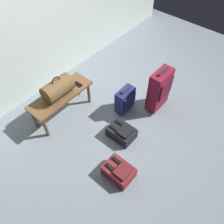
{
  "coord_description": "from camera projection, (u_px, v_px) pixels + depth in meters",
  "views": [
    {
      "loc": [
        -1.81,
        -1.24,
        2.83
      ],
      "look_at": [
        -0.18,
        0.15,
        0.25
      ],
      "focal_mm": 36.72,
      "sensor_mm": 36.0,
      "label": 1
    }
  ],
  "objects": [
    {
      "name": "backpack_maroon",
      "position": [
        119.0,
        171.0,
        2.93
      ],
      "size": [
        0.28,
        0.38,
        0.21
      ],
      "color": "maroon",
      "rests_on": "ground"
    },
    {
      "name": "ground_plane",
      "position": [
        127.0,
        120.0,
        3.57
      ],
      "size": [
        6.6,
        6.6,
        0.0
      ],
      "primitive_type": "plane",
      "color": "slate"
    },
    {
      "name": "backpack_dark",
      "position": [
        122.0,
        132.0,
        3.31
      ],
      "size": [
        0.28,
        0.38,
        0.21
      ],
      "color": "black",
      "rests_on": "ground"
    },
    {
      "name": "suitcase_upright_burgundy",
      "position": [
        159.0,
        90.0,
        3.45
      ],
      "size": [
        0.39,
        0.21,
        0.76
      ],
      "color": "maroon",
      "rests_on": "ground"
    },
    {
      "name": "suitcase_small_navy",
      "position": [
        125.0,
        99.0,
        3.53
      ],
      "size": [
        0.32,
        0.18,
        0.46
      ],
      "color": "navy",
      "rests_on": "ground"
    },
    {
      "name": "bench",
      "position": [
        61.0,
        97.0,
        3.38
      ],
      "size": [
        1.0,
        0.36,
        0.43
      ],
      "color": "brown",
      "rests_on": "ground"
    },
    {
      "name": "duffel_bag_brown",
      "position": [
        58.0,
        88.0,
        3.22
      ],
      "size": [
        0.44,
        0.26,
        0.34
      ],
      "color": "brown",
      "rests_on": "bench"
    },
    {
      "name": "cell_phone",
      "position": [
        78.0,
        84.0,
        3.46
      ],
      "size": [
        0.07,
        0.14,
        0.01
      ],
      "color": "black",
      "rests_on": "bench"
    }
  ]
}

